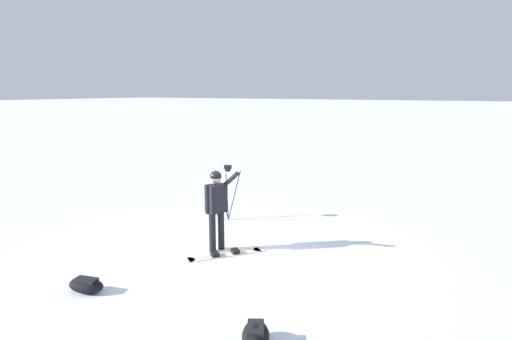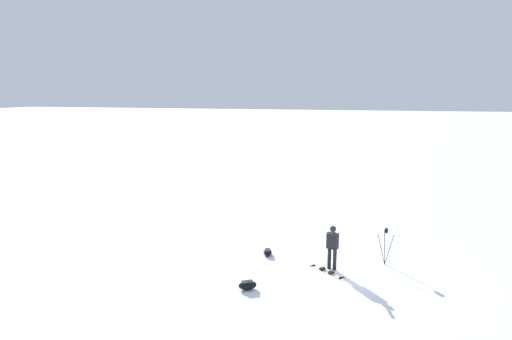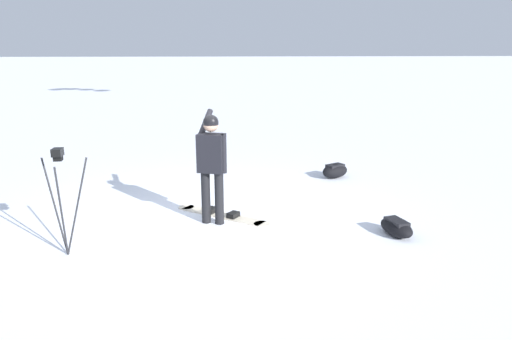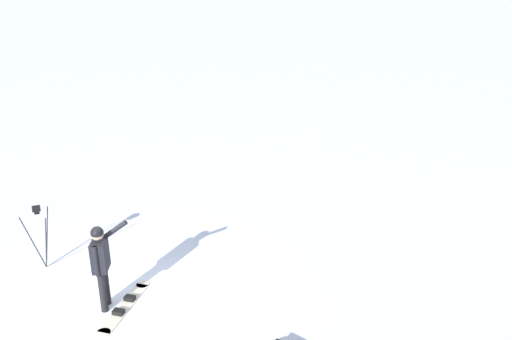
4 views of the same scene
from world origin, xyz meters
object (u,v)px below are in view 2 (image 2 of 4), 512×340
object	(u,v)px
snowboard	(327,271)
gear_bag_small	(248,285)
camera_tripod	(386,239)
snowboarder	(332,243)
gear_bag_large	(268,252)

from	to	relation	value
snowboard	gear_bag_small	bearing A→B (deg)	-138.58
camera_tripod	snowboard	bearing A→B (deg)	-147.58
snowboarder	gear_bag_small	bearing A→B (deg)	-136.52
gear_bag_large	gear_bag_small	xyz separation A→B (m)	(0.09, -3.23, 0.03)
snowboarder	gear_bag_large	world-z (taller)	snowboarder
snowboarder	camera_tripod	xyz separation A→B (m)	(1.93, 1.02, -0.02)
snowboarder	gear_bag_small	distance (m)	3.68
gear_bag_small	gear_bag_large	bearing A→B (deg)	91.56
snowboard	gear_bag_small	distance (m)	3.26
camera_tripod	gear_bag_large	bearing A→B (deg)	-176.96
gear_bag_large	snowboarder	bearing A→B (deg)	-16.18
gear_bag_large	camera_tripod	world-z (taller)	camera_tripod
gear_bag_large	gear_bag_small	distance (m)	3.23
gear_bag_small	snowboard	bearing A→B (deg)	41.42
snowboard	camera_tripod	distance (m)	2.66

